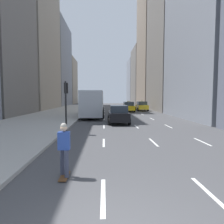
% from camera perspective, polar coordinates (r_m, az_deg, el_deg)
% --- Properties ---
extents(sidewalk_left, '(8.00, 66.00, 0.15)m').
position_cam_1_polar(sidewalk_left, '(30.84, -15.02, -0.45)').
color(sidewalk_left, '#ADAAA3').
rests_on(sidewalk_left, ground).
extents(lane_markings, '(5.72, 56.00, 0.01)m').
position_cam_1_polar(lane_markings, '(26.24, 3.84, -1.27)').
color(lane_markings, white).
rests_on(lane_markings, ground).
extents(building_row_left, '(6.00, 78.31, 33.44)m').
position_cam_1_polar(building_row_left, '(46.44, -20.38, 16.66)').
color(building_row_left, gray).
rests_on(building_row_left, ground).
extents(building_row_right, '(6.00, 81.59, 29.61)m').
position_cam_1_polar(building_row_right, '(44.18, 14.33, 15.43)').
color(building_row_right, slate).
rests_on(building_row_right, ground).
extents(taxi_lead, '(2.02, 4.40, 1.87)m').
position_cam_1_polar(taxi_lead, '(34.66, 4.69, 1.52)').
color(taxi_lead, yellow).
rests_on(taxi_lead, ground).
extents(taxi_second, '(2.02, 4.40, 1.87)m').
position_cam_1_polar(taxi_second, '(37.61, 8.46, 1.71)').
color(taxi_second, yellow).
rests_on(taxi_second, ground).
extents(sedan_black_near, '(2.02, 4.58, 1.75)m').
position_cam_1_polar(sedan_black_near, '(19.32, 1.84, -0.62)').
color(sedan_black_near, black).
rests_on(sedan_black_near, ground).
extents(city_bus, '(2.80, 11.61, 3.25)m').
position_cam_1_polar(city_bus, '(26.62, -5.34, 2.64)').
color(city_bus, '#B7BCC1').
rests_on(city_bus, ground).
extents(skateboarder, '(0.36, 0.80, 1.75)m').
position_cam_1_polar(skateboarder, '(6.51, -13.53, -9.88)').
color(skateboarder, brown).
rests_on(skateboarder, ground).
extents(traffic_light_pole, '(0.24, 0.42, 3.60)m').
position_cam_1_polar(traffic_light_pole, '(13.85, -13.01, 3.63)').
color(traffic_light_pole, black).
rests_on(traffic_light_pole, ground).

